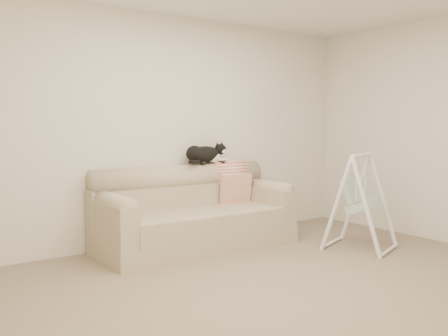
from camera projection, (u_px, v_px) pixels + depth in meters
name	position (u px, v px, depth m)	size (l,w,h in m)	color
ground_plane	(292.00, 284.00, 4.28)	(5.00, 5.00, 0.00)	#786758
room_shell	(294.00, 105.00, 4.15)	(5.04, 4.04, 2.60)	silver
sofa	(193.00, 215.00, 5.57)	(2.20, 0.93, 0.90)	tan
remote_a	(205.00, 163.00, 5.89)	(0.17, 0.15, 0.03)	black
remote_b	(218.00, 162.00, 5.99)	(0.16, 0.14, 0.02)	black
tuxedo_cat	(205.00, 154.00, 5.89)	(0.64, 0.34, 0.25)	black
throw_blanket	(229.00, 177.00, 6.10)	(0.43, 0.38, 0.58)	#D14C37
baby_swing	(360.00, 201.00, 5.46)	(0.84, 0.87, 1.06)	white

